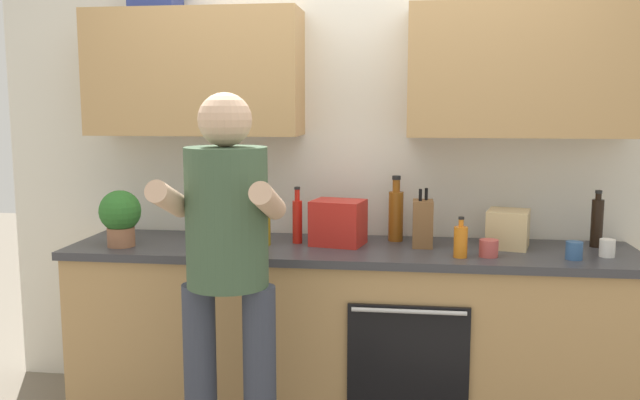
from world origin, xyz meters
TOP-DOWN VIEW (x-y plane):
  - back_wall_unit at (-0.00, 0.27)m, footprint 4.00×0.38m
  - counter at (0.00, -0.00)m, footprint 2.84×0.67m
  - person_standing at (-0.45, -0.66)m, footprint 0.49×0.45m
  - bottle_hotsauce at (-0.28, 0.06)m, footprint 0.05×0.05m
  - bottle_syrup at (0.23, 0.19)m, footprint 0.08×0.08m
  - bottle_soy at (1.23, 0.16)m, footprint 0.06×0.06m
  - bottle_oil at (-0.44, -0.01)m, footprint 0.08×0.08m
  - bottle_juice at (0.54, -0.17)m, footprint 0.06×0.06m
  - cup_ceramic at (0.67, -0.13)m, footprint 0.09×0.09m
  - cup_tea at (1.05, -0.14)m, footprint 0.08×0.08m
  - cup_coffee at (1.22, -0.06)m, footprint 0.07×0.07m
  - mixing_bowl at (-0.66, 0.01)m, footprint 0.22×0.22m
  - knife_block at (0.36, 0.06)m, footprint 0.10×0.14m
  - potted_herb at (-1.15, -0.14)m, footprint 0.21×0.21m
  - grocery_bag_crisps at (-0.06, 0.05)m, footprint 0.29×0.25m
  - grocery_bag_bread at (0.79, 0.09)m, footprint 0.24×0.25m

SIDE VIEW (x-z plane):
  - counter at x=0.00m, z-range 0.00..0.90m
  - mixing_bowl at x=-0.66m, z-range 0.90..0.97m
  - cup_ceramic at x=0.67m, z-range 0.90..0.98m
  - cup_tea at x=1.05m, z-range 0.90..0.98m
  - cup_coffee at x=1.22m, z-range 0.90..0.98m
  - bottle_juice at x=0.54m, z-range 0.88..1.07m
  - person_standing at x=-0.45m, z-range 0.15..1.81m
  - grocery_bag_bread at x=0.79m, z-range 0.90..1.09m
  - grocery_bag_crisps at x=-0.06m, z-range 0.90..1.13m
  - knife_block at x=0.36m, z-range 0.87..1.17m
  - bottle_hotsauce at x=-0.28m, z-range 0.88..1.17m
  - bottle_soy at x=1.23m, z-range 0.88..1.17m
  - bottle_oil at x=-0.44m, z-range 0.87..1.19m
  - bottle_syrup at x=0.23m, z-range 0.87..1.22m
  - potted_herb at x=-1.15m, z-range 0.92..1.20m
  - back_wall_unit at x=0.00m, z-range 0.24..2.74m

